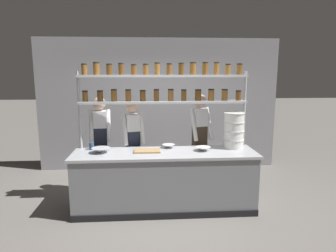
# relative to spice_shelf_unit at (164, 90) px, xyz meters

# --- Properties ---
(ground_plane) EXTENTS (40.00, 40.00, 0.00)m
(ground_plane) POSITION_rel_spice_shelf_unit_xyz_m (-0.00, -0.33, -1.84)
(ground_plane) COLOR slate
(back_wall) EXTENTS (5.21, 0.12, 2.84)m
(back_wall) POSITION_rel_spice_shelf_unit_xyz_m (-0.00, 1.79, -0.42)
(back_wall) COLOR #939399
(back_wall) RESTS_ON ground_plane
(prep_counter) EXTENTS (2.81, 0.76, 0.92)m
(prep_counter) POSITION_rel_spice_shelf_unit_xyz_m (-0.00, -0.33, -1.38)
(prep_counter) COLOR gray
(prep_counter) RESTS_ON ground_plane
(spice_shelf_unit) EXTENTS (2.69, 0.28, 2.28)m
(spice_shelf_unit) POSITION_rel_spice_shelf_unit_xyz_m (0.00, 0.00, 0.00)
(spice_shelf_unit) COLOR #ADAFB5
(spice_shelf_unit) RESTS_ON ground_plane
(chef_left) EXTENTS (0.39, 0.31, 1.71)m
(chef_left) POSITION_rel_spice_shelf_unit_xyz_m (-1.08, 0.37, -0.85)
(chef_left) COLOR black
(chef_left) RESTS_ON ground_plane
(chef_center) EXTENTS (0.41, 0.34, 1.66)m
(chef_center) POSITION_rel_spice_shelf_unit_xyz_m (-0.51, 0.22, -0.88)
(chef_center) COLOR black
(chef_center) RESTS_ON ground_plane
(chef_right) EXTENTS (0.42, 0.36, 1.75)m
(chef_right) POSITION_rel_spice_shelf_unit_xyz_m (0.64, 0.26, -0.82)
(chef_right) COLOR black
(chef_right) RESTS_ON ground_plane
(container_stack) EXTENTS (0.33, 0.33, 0.57)m
(container_stack) POSITION_rel_spice_shelf_unit_xyz_m (1.11, -0.15, -0.63)
(container_stack) COLOR white
(container_stack) RESTS_ON prep_counter
(cutting_board) EXTENTS (0.40, 0.26, 0.02)m
(cutting_board) POSITION_rel_spice_shelf_unit_xyz_m (-0.27, -0.29, -0.91)
(cutting_board) COLOR #A88456
(cutting_board) RESTS_ON prep_counter
(prep_bowl_near_left) EXTENTS (0.23, 0.23, 0.06)m
(prep_bowl_near_left) POSITION_rel_spice_shelf_unit_xyz_m (0.60, -0.30, -0.89)
(prep_bowl_near_left) COLOR silver
(prep_bowl_near_left) RESTS_ON prep_counter
(prep_bowl_center_front) EXTENTS (0.21, 0.21, 0.06)m
(prep_bowl_center_front) POSITION_rel_spice_shelf_unit_xyz_m (0.07, -0.08, -0.89)
(prep_bowl_center_front) COLOR silver
(prep_bowl_center_front) RESTS_ON prep_counter
(prep_bowl_center_back) EXTENTS (0.28, 0.28, 0.08)m
(prep_bowl_center_back) POSITION_rel_spice_shelf_unit_xyz_m (-0.97, -0.31, -0.88)
(prep_bowl_center_back) COLOR #B2B7BC
(prep_bowl_center_back) RESTS_ON prep_counter
(serving_cup_front) EXTENTS (0.08, 0.08, 0.11)m
(serving_cup_front) POSITION_rel_spice_shelf_unit_xyz_m (-1.15, -0.09, -0.86)
(serving_cup_front) COLOR #334C70
(serving_cup_front) RESTS_ON prep_counter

